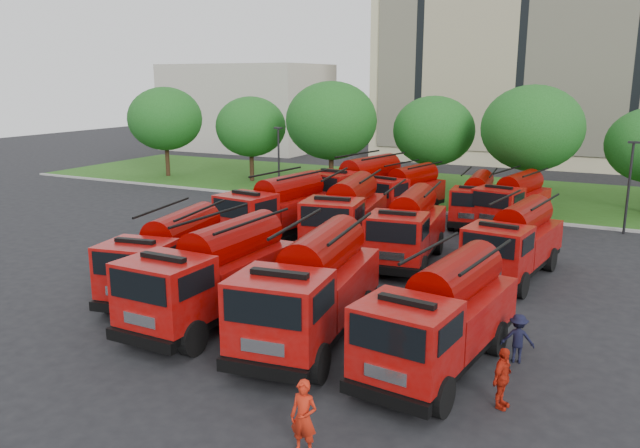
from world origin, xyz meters
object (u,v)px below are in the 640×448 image
at_px(fire_truck_5, 346,214).
at_px(firefighter_1, 282,379).
at_px(fire_truck_1, 214,274).
at_px(fire_truck_6, 408,228).
at_px(firefighter_2, 500,407).
at_px(fire_truck_3, 441,316).
at_px(fire_truck_2, 311,288).
at_px(firefighter_4, 304,295).
at_px(fire_truck_10, 476,199).
at_px(fire_truck_8, 359,187).
at_px(fire_truck_9, 404,191).
at_px(fire_truck_4, 277,209).
at_px(fire_truck_7, 515,241).
at_px(fire_truck_11, 513,201).
at_px(fire_truck_0, 170,255).
at_px(firefighter_3, 516,362).
at_px(firefighter_5, 503,269).

xyz_separation_m(fire_truck_5, firefighter_1, (4.25, -13.81, -1.74)).
bearing_deg(fire_truck_1, fire_truck_6, 70.76).
xyz_separation_m(fire_truck_6, firefighter_2, (6.53, -11.60, -1.64)).
bearing_deg(fire_truck_3, fire_truck_2, -174.59).
xyz_separation_m(fire_truck_1, firefighter_1, (4.40, -2.87, -1.71)).
relative_size(firefighter_1, firefighter_4, 0.93).
relative_size(fire_truck_3, fire_truck_10, 1.13).
relative_size(fire_truck_8, fire_truck_9, 1.17).
distance_m(fire_truck_4, fire_truck_6, 7.58).
bearing_deg(fire_truck_7, firefighter_2, -73.99).
xyz_separation_m(fire_truck_3, firefighter_4, (-6.60, 3.80, -1.62)).
distance_m(fire_truck_3, firefighter_1, 4.95).
xyz_separation_m(fire_truck_4, firefighter_2, (14.06, -12.44, -1.68)).
bearing_deg(fire_truck_11, firefighter_4, -97.70).
xyz_separation_m(fire_truck_0, firefighter_3, (13.40, -0.23, -1.59)).
distance_m(fire_truck_5, fire_truck_9, 8.50).
height_order(fire_truck_1, firefighter_2, fire_truck_1).
height_order(firefighter_3, firefighter_4, firefighter_4).
xyz_separation_m(fire_truck_10, firefighter_5, (3.26, -8.52, -1.45)).
xyz_separation_m(firefighter_1, firefighter_4, (-2.82, 6.57, 0.00)).
xyz_separation_m(fire_truck_5, fire_truck_7, (8.42, -1.14, -0.15)).
xyz_separation_m(fire_truck_2, firefighter_3, (6.33, 1.29, -1.76)).
bearing_deg(fire_truck_7, fire_truck_0, -137.33).
height_order(fire_truck_8, fire_truck_9, fire_truck_8).
bearing_deg(fire_truck_6, fire_truck_10, 76.90).
bearing_deg(fire_truck_9, fire_truck_1, -78.41).
bearing_deg(fire_truck_5, fire_truck_6, -24.92).
height_order(fire_truck_1, fire_truck_2, fire_truck_2).
distance_m(fire_truck_2, fire_truck_7, 10.88).
relative_size(fire_truck_11, firefighter_1, 3.94).
height_order(fire_truck_11, firefighter_1, fire_truck_11).
xyz_separation_m(fire_truck_4, fire_truck_5, (3.94, 0.18, 0.06)).
bearing_deg(firefighter_4, fire_truck_8, -48.14).
bearing_deg(fire_truck_4, fire_truck_3, -34.70).
relative_size(fire_truck_7, fire_truck_9, 1.02).
distance_m(fire_truck_1, firefighter_4, 4.37).
distance_m(fire_truck_9, firefighter_3, 20.74).
bearing_deg(fire_truck_5, fire_truck_4, 173.40).
height_order(firefighter_3, firefighter_5, firefighter_5).
bearing_deg(firefighter_2, fire_truck_5, 51.58).
bearing_deg(fire_truck_2, firefighter_3, 4.40).
height_order(firefighter_2, firefighter_3, firefighter_2).
height_order(fire_truck_0, fire_truck_4, fire_truck_4).
distance_m(firefighter_2, firefighter_4, 10.21).
distance_m(fire_truck_10, fire_truck_11, 2.09).
xyz_separation_m(fire_truck_11, firefighter_1, (-2.43, -22.17, -1.54)).
bearing_deg(fire_truck_7, fire_truck_2, -108.17).
bearing_deg(fire_truck_1, fire_truck_10, 77.59).
bearing_deg(firefighter_3, fire_truck_5, -54.08).
distance_m(fire_truck_4, firefighter_4, 9.04).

